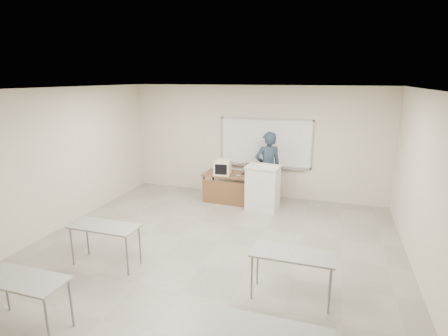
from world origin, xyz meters
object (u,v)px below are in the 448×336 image
(laptop, at_px, (250,171))
(mouse, at_px, (239,176))
(presenter, at_px, (268,168))
(podium, at_px, (263,188))
(instructor_desk, at_px, (232,182))
(whiteboard, at_px, (265,143))
(keyboard, at_px, (270,165))
(crt_monitor, at_px, (223,167))

(laptop, xyz_separation_m, mouse, (-0.20, -0.36, -0.04))
(laptop, height_order, presenter, presenter)
(podium, bearing_deg, instructor_desk, 169.64)
(laptop, distance_m, presenter, 0.49)
(whiteboard, xyz_separation_m, mouse, (-0.50, -0.87, -0.71))
(podium, distance_m, laptop, 0.74)
(podium, bearing_deg, laptop, 137.57)
(podium, xyz_separation_m, laptop, (-0.46, 0.52, 0.25))
(whiteboard, xyz_separation_m, instructor_desk, (-0.70, -0.78, -0.92))
(mouse, distance_m, keyboard, 0.89)
(mouse, height_order, keyboard, keyboard)
(instructor_desk, relative_size, mouse, 15.45)
(mouse, bearing_deg, laptop, 39.29)
(whiteboard, height_order, instructor_desk, whiteboard)
(instructor_desk, distance_m, laptop, 0.54)
(keyboard, height_order, presenter, presenter)
(instructor_desk, xyz_separation_m, podium, (0.86, -0.25, 0.01))
(instructor_desk, height_order, mouse, mouse)
(whiteboard, relative_size, instructor_desk, 1.63)
(podium, height_order, laptop, podium)
(whiteboard, distance_m, presenter, 0.74)
(crt_monitor, distance_m, laptop, 0.72)
(mouse, bearing_deg, presenter, 9.01)
(mouse, bearing_deg, whiteboard, 38.70)
(presenter, bearing_deg, laptop, -23.17)
(crt_monitor, distance_m, presenter, 1.16)
(crt_monitor, xyz_separation_m, keyboard, (1.26, -0.16, 0.20))
(keyboard, bearing_deg, podium, -137.71)
(instructor_desk, xyz_separation_m, presenter, (0.87, 0.30, 0.38))
(presenter, bearing_deg, crt_monitor, -11.85)
(instructor_desk, height_order, podium, podium)
(instructor_desk, height_order, laptop, laptop)
(instructor_desk, height_order, keyboard, keyboard)
(whiteboard, distance_m, laptop, 0.90)
(laptop, bearing_deg, presenter, 16.13)
(podium, bearing_deg, crt_monitor, 173.75)
(whiteboard, bearing_deg, instructor_desk, -131.90)
(instructor_desk, height_order, presenter, presenter)
(keyboard, bearing_deg, mouse, -171.51)
(podium, bearing_deg, keyboard, 33.84)
(whiteboard, bearing_deg, keyboard, -71.79)
(laptop, height_order, mouse, laptop)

